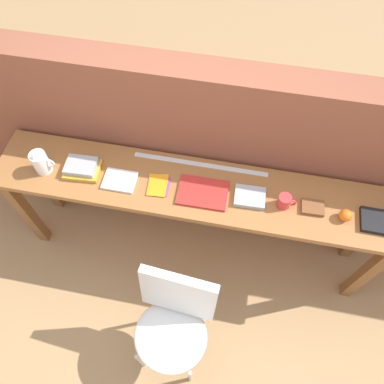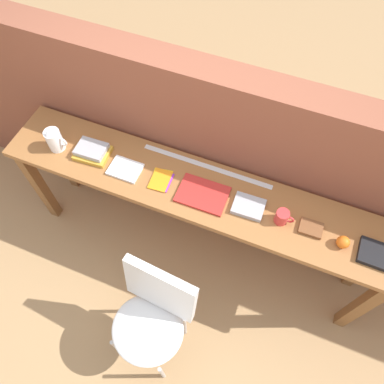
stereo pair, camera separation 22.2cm
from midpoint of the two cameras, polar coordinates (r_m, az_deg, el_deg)
The scene contains 15 objects.
ground_plane at distance 2.94m, azimuth 0.34°, elevation -13.20°, with size 40.00×40.00×0.00m, color tan.
brick_wall_back at distance 2.56m, azimuth 5.78°, elevation 4.98°, with size 6.00×0.20×1.50m, color brown.
sideboard at distance 2.38m, azimuth 3.11°, elevation -1.25°, with size 2.50×0.44×0.88m.
chair_white_moulded at distance 2.33m, azimuth -3.25°, elevation -18.59°, with size 0.47×0.49×0.89m.
pitcher_white at distance 2.48m, azimuth -17.81°, elevation 7.38°, with size 0.14×0.10×0.18m.
book_stack_leftmost at distance 2.43m, azimuth -12.48°, elevation 5.87°, with size 0.22×0.18×0.06m.
magazine_cycling at distance 2.34m, azimuth -7.50°, elevation 3.24°, with size 0.20×0.15×0.02m, color white.
pamphlet_pile_colourful at distance 2.28m, azimuth -1.96°, elevation 1.61°, with size 0.14×0.17×0.01m.
book_open_centre at distance 2.23m, azimuth 4.46°, elevation -0.59°, with size 0.30×0.21×0.02m, color red.
book_grey_hardcover at distance 2.22m, azimuth 11.46°, elevation -2.43°, with size 0.18×0.14×0.03m, color #9E9EA3.
mug at distance 2.20m, azimuth 16.43°, elevation -3.93°, with size 0.11×0.08×0.09m.
leather_journal_brown at distance 2.25m, azimuth 20.39°, elevation -5.43°, with size 0.13×0.10×0.02m, color brown.
sports_ball_small at distance 2.25m, azimuth 24.71°, elevation -7.21°, with size 0.07×0.07×0.07m, color orange.
book_repair_rightmost at distance 2.33m, azimuth 28.91°, elevation -8.62°, with size 0.20×0.16×0.03m, color black.
ruler_metal_back_edge at distance 2.35m, azimuth 4.96°, elevation 3.72°, with size 0.85×0.03×0.00m, color silver.
Camera 2 is at (0.43, -0.81, 2.80)m, focal length 35.00 mm.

